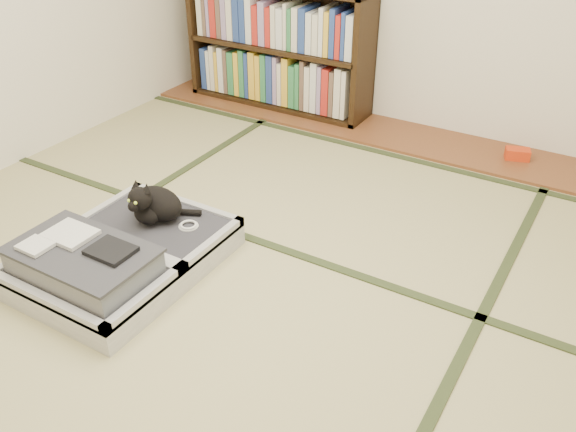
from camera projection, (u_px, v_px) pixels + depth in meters
The scene contains 9 objects.
floor at pixel (240, 294), 2.80m from camera, with size 4.50×4.50×0.00m, color tan.
wood_strip at pixel (403, 136), 4.25m from camera, with size 4.00×0.50×0.02m, color brown.
red_item at pixel (517, 154), 3.92m from camera, with size 0.15×0.09×0.07m, color red.
tatami_borders at pixel (294, 241), 3.16m from camera, with size 4.00×4.50×0.01m.
bookcase at pixel (278, 48), 4.53m from camera, with size 1.44×0.33×0.93m.
suitcase at pixel (118, 257), 2.88m from camera, with size 0.72×0.96×0.28m.
cat at pixel (154, 204), 3.03m from camera, with size 0.32×0.32×0.26m.
cable_coil at pixel (188, 225), 3.02m from camera, with size 0.10×0.10×0.02m.
hanger at pixel (66, 237), 3.18m from camera, with size 0.39×0.21×0.01m.
Camera 1 is at (1.32, -1.76, 1.78)m, focal length 38.00 mm.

